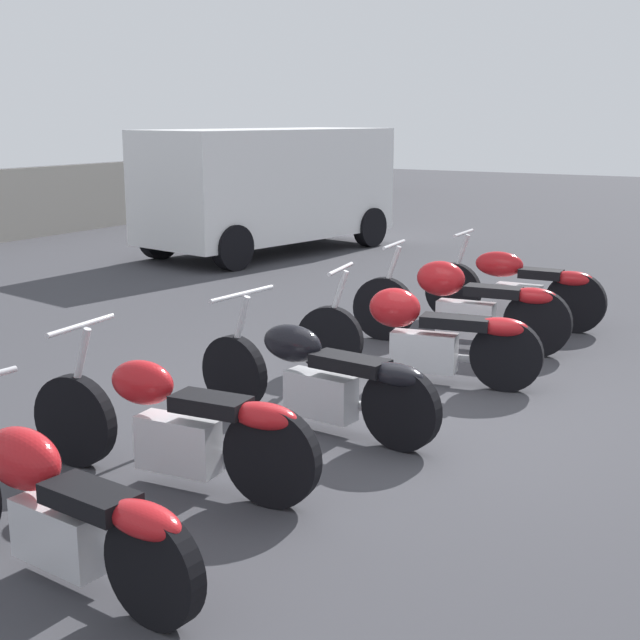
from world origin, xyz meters
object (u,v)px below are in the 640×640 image
object	(u,v)px
motorcycle_slot_1	(175,425)
motorcycle_slot_3	(420,335)
parked_van	(268,185)
motorcycle_slot_2	(318,378)
motorcycle_slot_4	(462,304)
motorcycle_slot_5	(516,288)
motorcycle_slot_0	(54,506)

from	to	relation	value
motorcycle_slot_1	motorcycle_slot_3	distance (m)	2.89
motorcycle_slot_1	parked_van	xyz separation A→B (m)	(8.56, 5.06, 0.75)
motorcycle_slot_2	motorcycle_slot_4	distance (m)	2.81
motorcycle_slot_5	parked_van	xyz separation A→B (m)	(3.17, 5.45, 0.73)
motorcycle_slot_3	motorcycle_slot_4	world-z (taller)	motorcycle_slot_4
motorcycle_slot_3	parked_van	distance (m)	7.90
motorcycle_slot_2	motorcycle_slot_4	bearing A→B (deg)	4.98
motorcycle_slot_0	motorcycle_slot_4	distance (m)	5.39
motorcycle_slot_3	motorcycle_slot_4	distance (m)	1.31
motorcycle_slot_0	parked_van	bearing A→B (deg)	33.74
motorcycle_slot_2	parked_van	bearing A→B (deg)	41.21
motorcycle_slot_1	parked_van	size ratio (longest dim) A/B	0.44
motorcycle_slot_1	motorcycle_slot_2	world-z (taller)	motorcycle_slot_1
parked_van	motorcycle_slot_4	bearing A→B (deg)	150.68
motorcycle_slot_4	parked_van	distance (m)	6.91
motorcycle_slot_0	motorcycle_slot_4	world-z (taller)	motorcycle_slot_4
motorcycle_slot_5	motorcycle_slot_0	bearing A→B (deg)	175.84
motorcycle_slot_1	motorcycle_slot_5	size ratio (longest dim) A/B	1.04
motorcycle_slot_0	motorcycle_slot_1	xyz separation A→B (m)	(1.22, 0.24, 0.01)
motorcycle_slot_3	motorcycle_slot_5	world-z (taller)	motorcycle_slot_5
motorcycle_slot_1	motorcycle_slot_2	distance (m)	1.38
motorcycle_slot_0	motorcycle_slot_4	size ratio (longest dim) A/B	0.92
motorcycle_slot_2	parked_van	distance (m)	8.97
motorcycle_slot_1	motorcycle_slot_4	size ratio (longest dim) A/B	0.94
motorcycle_slot_2	motorcycle_slot_4	xyz separation A→B (m)	(2.81, 0.01, 0.05)
motorcycle_slot_1	motorcycle_slot_5	distance (m)	5.40
motorcycle_slot_4	motorcycle_slot_3	bearing A→B (deg)	179.83
motorcycle_slot_4	parked_van	xyz separation A→B (m)	(4.39, 5.29, 0.71)
motorcycle_slot_0	parked_van	size ratio (longest dim) A/B	0.43
motorcycle_slot_5	motorcycle_slot_3	bearing A→B (deg)	176.71
motorcycle_slot_2	motorcycle_slot_4	world-z (taller)	motorcycle_slot_4
motorcycle_slot_2	motorcycle_slot_4	size ratio (longest dim) A/B	0.95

